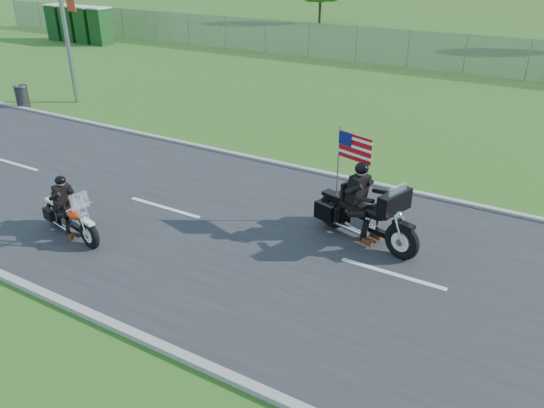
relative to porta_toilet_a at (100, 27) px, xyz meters
The scene contains 12 objects.
ground 27.83m from the porta_toilet_a, 37.69° to the right, with size 420.00×420.00×0.00m, color #375C1C.
road 27.83m from the porta_toilet_a, 37.69° to the right, with size 120.00×8.00×0.04m, color #28282B.
curb_north 25.55m from the porta_toilet_a, 30.48° to the right, with size 120.00×0.18×0.12m, color #9E9B93.
curb_south 30.47m from the porta_toilet_a, 43.74° to the right, with size 120.00×0.18×0.12m, color #9E9B93.
fence 17.26m from the porta_toilet_a, 10.01° to the left, with size 60.00×0.03×2.00m, color gray.
porta_toilet_a is the anchor object (origin of this frame).
porta_toilet_b 1.40m from the porta_toilet_a, behind, with size 1.10×1.10×2.30m, color #143F15.
porta_toilet_c 2.80m from the porta_toilet_a, behind, with size 1.10×1.10×2.30m, color #143F15.
porta_toilet_d 4.20m from the porta_toilet_a, behind, with size 1.10×1.10×2.30m, color #143F15.
motorcycle_lead 27.06m from the porta_toilet_a, 45.05° to the right, with size 2.18×0.83×1.48m.
motorcycle_follow 29.68m from the porta_toilet_a, 32.62° to the right, with size 2.71×1.29×2.32m.
trash_can 15.45m from the porta_toilet_a, 55.35° to the right, with size 0.51×0.51×0.89m, color #35353A.
Camera 1 is at (6.45, -9.03, 6.04)m, focal length 35.00 mm.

